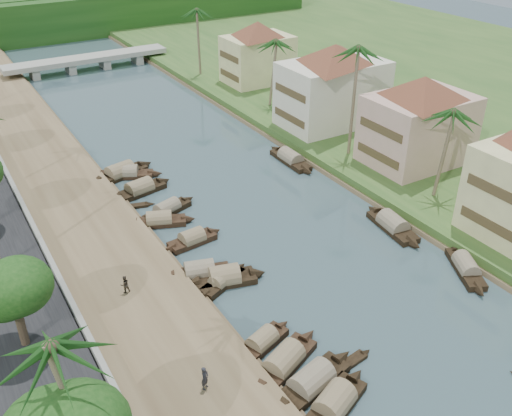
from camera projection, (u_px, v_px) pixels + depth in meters
ground at (354, 292)px, 45.84m from camera, size 220.00×220.00×0.00m
left_bank at (84, 229)px, 53.32m from camera, size 10.00×180.00×0.80m
right_bank at (371, 148)px, 68.87m from camera, size 16.00×180.00×1.20m
retaining_wall at (36, 233)px, 50.97m from camera, size 0.40×180.00×1.10m
treeline at (45, 17)px, 118.02m from camera, size 120.00×14.00×8.00m
bridge at (87, 60)px, 98.39m from camera, size 28.00×4.00×2.40m
building_mid at (419, 119)px, 62.09m from camera, size 14.11×14.11×9.70m
building_far at (333, 84)px, 71.90m from camera, size 15.59×15.59×10.20m
building_distant at (258, 52)px, 87.44m from camera, size 12.62×12.62×9.20m
sampan_1 at (334, 404)px, 35.51m from camera, size 7.55×4.47×2.23m
sampan_2 at (284, 363)px, 38.58m from camera, size 8.21×4.79×2.18m
sampan_3 at (311, 383)px, 37.05m from camera, size 8.52×3.68×2.24m
sampan_4 at (262, 342)px, 40.29m from camera, size 6.23×3.28×1.81m
sampan_5 at (225, 279)px, 46.70m from camera, size 7.45×3.57×2.30m
sampan_6 at (200, 273)px, 47.41m from camera, size 7.33×3.66×2.15m
sampan_7 at (223, 281)px, 46.48m from camera, size 6.27×3.64×1.74m
sampan_8 at (192, 240)px, 51.77m from camera, size 6.37×2.13×1.98m
sampan_9 at (167, 209)px, 56.50m from camera, size 7.28×3.56×1.87m
sampan_10 at (159, 221)px, 54.63m from camera, size 7.07×4.03×1.98m
sampan_11 at (140, 190)px, 60.09m from camera, size 8.00×3.26×2.24m
sampan_12 at (125, 174)px, 63.35m from camera, size 8.24×5.33×2.05m
sampan_13 at (121, 173)px, 63.45m from camera, size 8.79×3.88×2.34m
sampan_14 at (466, 268)px, 48.03m from camera, size 4.87×7.57×1.93m
sampan_15 at (393, 225)px, 53.86m from camera, size 2.79×8.60×2.26m
sampan_16 at (291, 159)px, 66.67m from camera, size 1.94×8.87×2.17m
canoe_1 at (346, 365)px, 38.78m from camera, size 4.91×1.42×0.78m
canoe_2 at (129, 207)px, 57.50m from camera, size 5.40×2.11×0.78m
palm_1 at (449, 114)px, 53.22m from camera, size 3.20×3.20×10.29m
palm_2 at (358, 51)px, 60.36m from camera, size 3.20×3.20×13.74m
palm_3 at (272, 43)px, 76.12m from camera, size 3.20×3.20×10.37m
palm_4 at (68, 344)px, 24.75m from camera, size 3.20×3.20×11.67m
palm_7 at (197, 11)px, 88.27m from camera, size 3.20×3.20×11.69m
tree_2 at (11, 289)px, 36.52m from camera, size 4.55×4.55×6.56m
tree_6 at (362, 82)px, 74.53m from camera, size 4.05×4.05×6.44m
person_near at (205, 378)px, 35.74m from camera, size 0.75×0.70×1.72m
person_far at (125, 284)px, 44.21m from camera, size 0.74×0.59×1.48m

